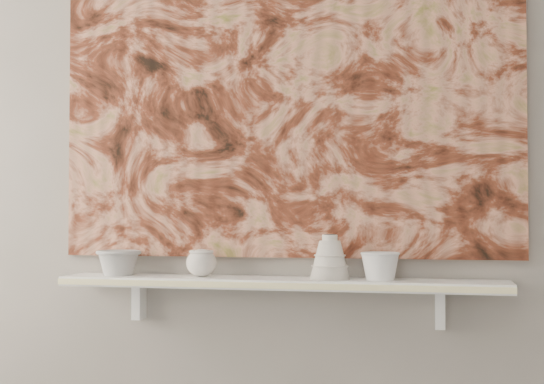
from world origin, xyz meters
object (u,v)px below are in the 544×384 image
(bowl_grey, at_px, (119,262))
(bowl_white, at_px, (380,266))
(shelf, at_px, (279,283))
(bell_vessel, at_px, (330,257))
(painting, at_px, (284,88))
(cup_cream, at_px, (201,263))

(bowl_grey, xyz_separation_m, bowl_white, (0.85, 0.00, 0.00))
(shelf, xyz_separation_m, bell_vessel, (0.16, 0.00, 0.08))
(painting, bearing_deg, bowl_grey, -171.45)
(shelf, height_order, bowl_grey, bowl_grey)
(bowl_grey, xyz_separation_m, cup_cream, (0.28, 0.00, 0.00))
(painting, distance_m, bowl_grey, 0.78)
(shelf, height_order, bowl_white, bowl_white)
(cup_cream, bearing_deg, shelf, 0.00)
(shelf, distance_m, cup_cream, 0.26)
(shelf, distance_m, bell_vessel, 0.18)
(bowl_grey, bearing_deg, bowl_white, 0.00)
(bowl_white, bearing_deg, bell_vessel, 180.00)
(painting, distance_m, cup_cream, 0.62)
(bowl_grey, bearing_deg, cup_cream, 0.00)
(cup_cream, relative_size, bowl_white, 0.81)
(painting, xyz_separation_m, cup_cream, (-0.25, -0.08, -0.57))
(shelf, xyz_separation_m, cup_cream, (-0.25, 0.00, 0.06))
(shelf, xyz_separation_m, bowl_white, (0.31, 0.00, 0.06))
(bowl_grey, distance_m, bell_vessel, 0.70)
(bell_vessel, bearing_deg, cup_cream, 180.00)
(painting, height_order, bell_vessel, painting)
(shelf, bearing_deg, bell_vessel, 0.00)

